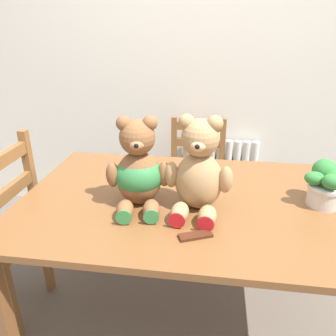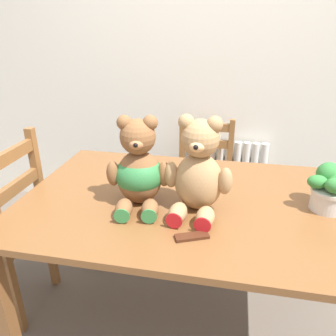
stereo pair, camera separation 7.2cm
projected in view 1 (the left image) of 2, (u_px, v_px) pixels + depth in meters
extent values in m
cube|color=silver|center=(202.00, 54.00, 2.39)|extent=(8.00, 0.04, 2.60)
cylinder|color=silver|center=(186.00, 177.00, 2.72)|extent=(0.06, 0.06, 0.66)
cylinder|color=silver|center=(194.00, 177.00, 2.72)|extent=(0.06, 0.06, 0.66)
cylinder|color=silver|center=(202.00, 178.00, 2.71)|extent=(0.06, 0.06, 0.66)
cylinder|color=silver|center=(210.00, 178.00, 2.70)|extent=(0.06, 0.06, 0.66)
cylinder|color=silver|center=(218.00, 179.00, 2.69)|extent=(0.06, 0.06, 0.66)
cylinder|color=silver|center=(227.00, 179.00, 2.68)|extent=(0.06, 0.06, 0.66)
cylinder|color=silver|center=(235.00, 180.00, 2.67)|extent=(0.06, 0.06, 0.66)
cylinder|color=silver|center=(243.00, 180.00, 2.66)|extent=(0.06, 0.06, 0.66)
cylinder|color=silver|center=(252.00, 181.00, 2.65)|extent=(0.06, 0.06, 0.66)
cube|color=silver|center=(216.00, 211.00, 2.82)|extent=(0.60, 0.10, 0.04)
cube|color=brown|center=(186.00, 201.00, 1.51)|extent=(1.50, 1.00, 0.03)
cube|color=brown|center=(5.00, 323.00, 1.35)|extent=(0.06, 0.06, 0.73)
cube|color=brown|center=(85.00, 211.00, 2.16)|extent=(0.06, 0.06, 0.73)
cube|color=brown|center=(306.00, 228.00, 1.98)|extent=(0.06, 0.06, 0.73)
cube|color=brown|center=(195.00, 184.00, 2.41)|extent=(0.41, 0.45, 0.03)
cube|color=brown|center=(218.00, 226.00, 2.29)|extent=(0.04, 0.04, 0.40)
cube|color=brown|center=(166.00, 222.00, 2.34)|extent=(0.04, 0.04, 0.40)
cube|color=brown|center=(220.00, 172.00, 2.57)|extent=(0.04, 0.04, 0.86)
cube|color=brown|center=(174.00, 170.00, 2.62)|extent=(0.04, 0.04, 0.86)
cube|color=brown|center=(199.00, 126.00, 2.45)|extent=(0.33, 0.03, 0.06)
cube|color=brown|center=(198.00, 143.00, 2.50)|extent=(0.33, 0.03, 0.06)
cube|color=brown|center=(0.00, 258.00, 1.51)|extent=(0.04, 0.04, 1.01)
cube|color=brown|center=(39.00, 217.00, 1.83)|extent=(0.04, 0.04, 1.01)
cube|color=brown|center=(4.00, 159.00, 1.50)|extent=(0.03, 0.31, 0.06)
cube|color=brown|center=(11.00, 190.00, 1.56)|extent=(0.03, 0.31, 0.06)
ellipsoid|color=brown|center=(139.00, 178.00, 1.42)|extent=(0.22, 0.20, 0.24)
sphere|color=brown|center=(137.00, 137.00, 1.35)|extent=(0.15, 0.15, 0.15)
sphere|color=brown|center=(150.00, 123.00, 1.33)|extent=(0.06, 0.06, 0.06)
sphere|color=brown|center=(124.00, 123.00, 1.32)|extent=(0.06, 0.06, 0.06)
ellipsoid|color=#B2794C|center=(137.00, 145.00, 1.30)|extent=(0.07, 0.07, 0.05)
sphere|color=black|center=(136.00, 146.00, 1.28)|extent=(0.02, 0.02, 0.02)
ellipsoid|color=brown|center=(164.00, 174.00, 1.40)|extent=(0.07, 0.07, 0.11)
ellipsoid|color=brown|center=(113.00, 175.00, 1.39)|extent=(0.07, 0.07, 0.11)
ellipsoid|color=brown|center=(151.00, 209.00, 1.35)|extent=(0.09, 0.13, 0.07)
cylinder|color=#337F42|center=(151.00, 217.00, 1.29)|extent=(0.06, 0.02, 0.06)
ellipsoid|color=brown|center=(125.00, 210.00, 1.34)|extent=(0.09, 0.13, 0.07)
cylinder|color=#337F42|center=(124.00, 218.00, 1.29)|extent=(0.06, 0.02, 0.06)
ellipsoid|color=#337F42|center=(139.00, 175.00, 1.42)|extent=(0.24, 0.22, 0.17)
ellipsoid|color=tan|center=(199.00, 181.00, 1.39)|extent=(0.22, 0.19, 0.25)
sphere|color=tan|center=(200.00, 138.00, 1.31)|extent=(0.16, 0.16, 0.16)
sphere|color=tan|center=(215.00, 123.00, 1.28)|extent=(0.07, 0.07, 0.07)
sphere|color=tan|center=(187.00, 122.00, 1.30)|extent=(0.07, 0.07, 0.07)
ellipsoid|color=#E5B279|center=(198.00, 145.00, 1.27)|extent=(0.07, 0.06, 0.05)
sphere|color=black|center=(197.00, 147.00, 1.24)|extent=(0.02, 0.02, 0.02)
ellipsoid|color=tan|center=(226.00, 180.00, 1.34)|extent=(0.06, 0.06, 0.12)
ellipsoid|color=tan|center=(171.00, 175.00, 1.38)|extent=(0.06, 0.06, 0.12)
ellipsoid|color=tan|center=(207.00, 216.00, 1.30)|extent=(0.08, 0.13, 0.07)
cylinder|color=red|center=(205.00, 224.00, 1.24)|extent=(0.07, 0.01, 0.07)
ellipsoid|color=tan|center=(180.00, 213.00, 1.32)|extent=(0.08, 0.13, 0.07)
cylinder|color=red|center=(177.00, 221.00, 1.27)|extent=(0.07, 0.01, 0.07)
cylinder|color=beige|center=(324.00, 195.00, 1.43)|extent=(0.14, 0.14, 0.10)
cylinder|color=beige|center=(326.00, 187.00, 1.42)|extent=(0.15, 0.15, 0.02)
ellipsoid|color=#337F38|center=(325.00, 171.00, 1.44)|extent=(0.11, 0.11, 0.11)
ellipsoid|color=#337F38|center=(314.00, 178.00, 1.40)|extent=(0.08, 0.06, 0.06)
ellipsoid|color=#337F38|center=(332.00, 182.00, 1.35)|extent=(0.08, 0.06, 0.06)
cube|color=#472314|center=(196.00, 236.00, 1.23)|extent=(0.13, 0.09, 0.01)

